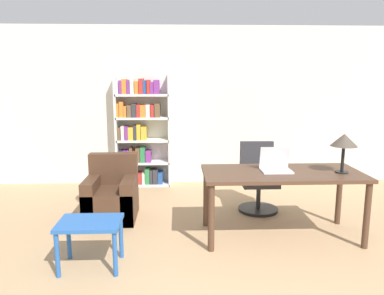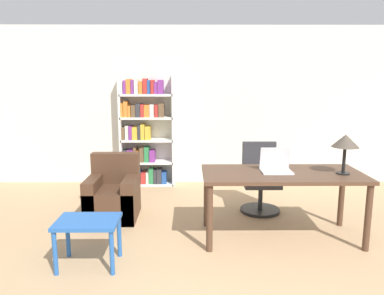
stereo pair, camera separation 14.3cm
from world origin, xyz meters
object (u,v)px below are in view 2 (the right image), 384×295
Objects in this scene: office_chair at (260,180)px; side_table_blue at (88,228)px; armchair at (113,196)px; laptop at (276,166)px; table_lamp at (345,142)px; desk at (282,181)px; bookshelf at (144,133)px.

side_table_blue is at bearing -141.46° from office_chair.
armchair is (-1.99, -0.25, -0.15)m from office_chair.
side_table_blue is (-1.98, -0.69, -0.44)m from laptop.
laptop reaches higher than side_table_blue.
armchair is at bearing 164.54° from table_lamp.
office_chair is 1.15× the size of armchair.
laptop is 0.41× the size of armchair.
bookshelf is at bearing 129.64° from desk.
table_lamp is 2.95m from armchair.
laptop is 2.17m from armchair.
desk is at bearing 173.53° from table_lamp.
office_chair is at bearing 126.03° from table_lamp.
armchair reaches higher than side_table_blue.
desk is 1.90× the size of office_chair.
bookshelf reaches higher than laptop.
armchair is (-2.72, 0.75, -0.86)m from table_lamp.
office_chair is 1.58× the size of side_table_blue.
bookshelf is at bearing 85.76° from side_table_blue.
desk is 2.88m from bookshelf.
desk is 2.16m from side_table_blue.
bookshelf is (0.23, 1.53, 0.62)m from armchair.
laptop is at bearing 171.00° from table_lamp.
side_table_blue is 2.91m from bookshelf.
table_lamp is (0.72, -0.11, 0.30)m from laptop.
table_lamp is 3.39m from bookshelf.
table_lamp is 0.54× the size of armchair.
bookshelf reaches higher than table_lamp.
office_chair is 2.52m from side_table_blue.
side_table_blue is 1.33m from armchair.
desk is 0.80m from table_lamp.
office_chair is at bearing 90.10° from laptop.
armchair is at bearing -98.65° from bookshelf.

